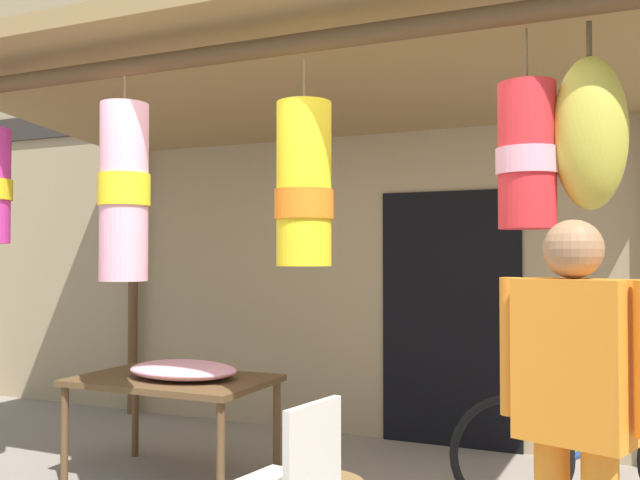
{
  "coord_description": "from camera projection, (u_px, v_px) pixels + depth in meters",
  "views": [
    {
      "loc": [
        1.64,
        -3.08,
        1.48
      ],
      "look_at": [
        -0.26,
        1.26,
        1.6
      ],
      "focal_mm": 38.76,
      "sensor_mm": 36.0,
      "label": 1
    }
  ],
  "objects": [
    {
      "name": "shop_facade",
      "position": [
        406.0,
        161.0,
        5.73
      ],
      "size": [
        11.36,
        0.29,
        4.57
      ],
      "color": "#9E8966",
      "rests_on": "ground_plane"
    },
    {
      "name": "market_stall_canopy",
      "position": [
        286.0,
        103.0,
        4.51
      ],
      "size": [
        4.99,
        2.69,
        2.86
      ],
      "color": "brown",
      "rests_on": "ground_plane"
    },
    {
      "name": "display_table",
      "position": [
        173.0,
        387.0,
        4.58
      ],
      "size": [
        1.28,
        0.81,
        0.68
      ],
      "color": "brown",
      "rests_on": "ground_plane"
    },
    {
      "name": "flower_heap_on_table",
      "position": [
        184.0,
        370.0,
        4.52
      ],
      "size": [
        0.76,
        0.53,
        0.11
      ],
      "color": "pink",
      "rests_on": "display_table"
    },
    {
      "name": "folding_chair",
      "position": [
        294.0,
        476.0,
        3.07
      ],
      "size": [
        0.46,
        0.46,
        0.84
      ],
      "color": "beige",
      "rests_on": "ground_plane"
    },
    {
      "name": "parked_bicycle",
      "position": [
        605.0,
        457.0,
        3.91
      ],
      "size": [
        1.7,
        0.6,
        0.92
      ],
      "color": "black",
      "rests_on": "ground_plane"
    },
    {
      "name": "shopper_by_bananas",
      "position": [
        575.0,
        400.0,
        2.54
      ],
      "size": [
        0.56,
        0.34,
        1.62
      ],
      "color": "orange",
      "rests_on": "ground_plane"
    }
  ]
}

